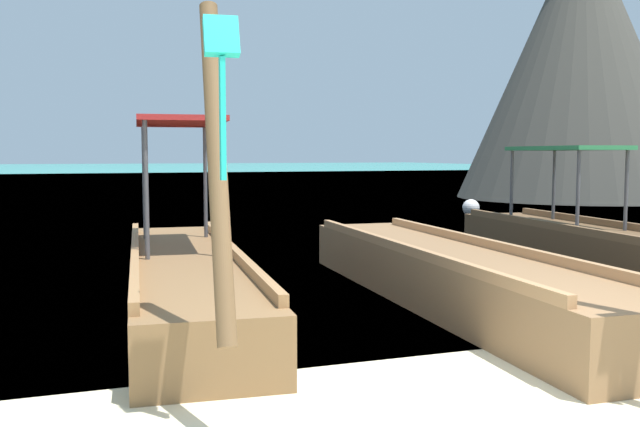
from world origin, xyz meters
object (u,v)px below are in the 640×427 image
longtail_boat_yellow_ribbon (451,276)px  karst_rock (586,65)px  mooring_buoy_near (471,208)px  longtail_boat_turquoise_ribbon (185,274)px  longtail_boat_pink_ribbon (594,248)px

longtail_boat_yellow_ribbon → karst_rock: size_ratio=0.66×
mooring_buoy_near → karst_rock: bearing=34.1°
longtail_boat_turquoise_ribbon → mooring_buoy_near: bearing=44.0°
longtail_boat_pink_ribbon → longtail_boat_yellow_ribbon: bearing=-160.2°
longtail_boat_yellow_ribbon → karst_rock: 21.45m
longtail_boat_yellow_ribbon → mooring_buoy_near: (6.07, 9.45, -0.08)m
longtail_boat_turquoise_ribbon → longtail_boat_yellow_ribbon: bearing=-17.3°
longtail_boat_pink_ribbon → karst_rock: karst_rock is taller
longtail_boat_turquoise_ribbon → longtail_boat_pink_ribbon: size_ratio=1.11×
longtail_boat_yellow_ribbon → longtail_boat_pink_ribbon: (2.84, 1.02, 0.05)m
longtail_boat_turquoise_ribbon → longtail_boat_yellow_ribbon: longtail_boat_yellow_ribbon is taller
longtail_boat_turquoise_ribbon → longtail_boat_yellow_ribbon: (2.81, -0.87, -0.04)m
karst_rock → mooring_buoy_near: size_ratio=23.20×
longtail_boat_yellow_ribbon → karst_rock: (14.45, 15.13, 4.71)m
longtail_boat_yellow_ribbon → longtail_boat_pink_ribbon: size_ratio=1.12×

